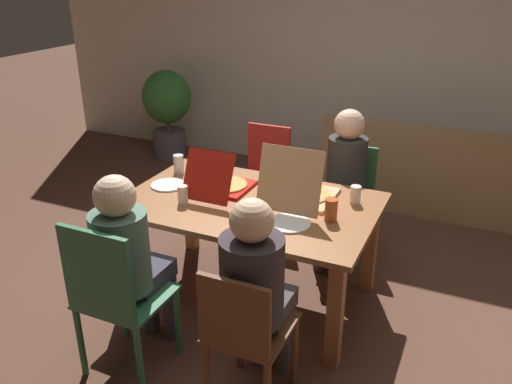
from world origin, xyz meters
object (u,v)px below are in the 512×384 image
Objects in this scene: person_2 at (129,254)px; drinking_glass_3 at (179,164)px; chair_1 at (245,334)px; plate_1 at (168,185)px; chair_3 at (264,174)px; drinking_glass_2 at (183,195)px; person_0 at (344,175)px; pizza_box_0 at (222,184)px; pizza_box_1 at (300,192)px; chair_0 at (346,196)px; drinking_glass_0 at (331,210)px; couch at (436,177)px; plate_0 at (289,223)px; chair_2 at (114,294)px; drinking_glass_1 at (355,195)px; dining_table at (250,216)px; person_1 at (256,283)px; potted_plant at (167,107)px.

drinking_glass_3 is at bearing 108.23° from person_2.
chair_1 is 3.60× the size of plate_1.
chair_3 is 1.25m from drinking_glass_2.
person_0 reaches higher than pizza_box_0.
pizza_box_1 is 1.00m from drinking_glass_3.
drinking_glass_0 is (0.15, -0.98, 0.34)m from chair_0.
chair_3 is at bearing -139.36° from couch.
couch reaches higher than plate_0.
chair_2 is at bearing -118.62° from pizza_box_1.
chair_3 is at bearing 142.90° from drinking_glass_1.
drinking_glass_2 is (-0.39, -0.21, 0.17)m from dining_table.
drinking_glass_0 reaches higher than dining_table.
chair_1 is at bearing -99.54° from drinking_glass_0.
pizza_box_1 is at bearing -109.00° from couch.
pizza_box_0 is at bearing 122.75° from chair_1.
person_1 is 3.03m from couch.
person_2 reaches higher than person_1.
drinking_glass_0 reaches higher than plate_0.
person_2 is (0.00, 0.16, 0.16)m from chair_2.
pizza_box_1 is (0.64, -0.85, 0.28)m from chair_3.
person_2 is 4.95× the size of plate_1.
pizza_box_1 is (-0.12, 1.10, 0.31)m from chair_1.
pizza_box_1 reaches higher than drinking_glass_1.
chair_0 is at bearing -27.54° from potted_plant.
potted_plant is at bearing 125.43° from drinking_glass_2.
chair_2 is 2.02× the size of pizza_box_0.
pizza_box_1 is 0.50× the size of potted_plant.
dining_table is at bearing 117.14° from person_1.
chair_2 is 6.97× the size of drinking_glass_0.
potted_plant is (-1.81, 1.26, 0.10)m from chair_3.
pizza_box_1 reaches higher than pizza_box_0.
chair_3 reaches higher than plate_0.
chair_2 is 0.23m from person_2.
chair_1 is 0.26m from person_1.
chair_1 is at bearing -100.38° from drinking_glass_1.
chair_1 is 6.34× the size of drinking_glass_3.
person_0 is at bearing 36.96° from plate_1.
chair_1 reaches higher than dining_table.
plate_0 is (-0.06, -1.13, 0.27)m from chair_0.
dining_table is 13.62× the size of drinking_glass_2.
chair_2 is at bearing -133.25° from drinking_glass_0.
couch is (0.68, 1.98, -0.50)m from pizza_box_1.
drinking_glass_0 is 1.31m from drinking_glass_3.
potted_plant is (-2.44, 2.11, -0.18)m from pizza_box_1.
chair_1 is at bearing -85.51° from plate_0.
person_1 reaches higher than drinking_glass_2.
drinking_glass_0 is at bearing -9.01° from pizza_box_0.
chair_1 is 0.73× the size of person_1.
pizza_box_0 is at bearing -168.43° from drinking_glass_1.
person_1 is 2.46× the size of pizza_box_0.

